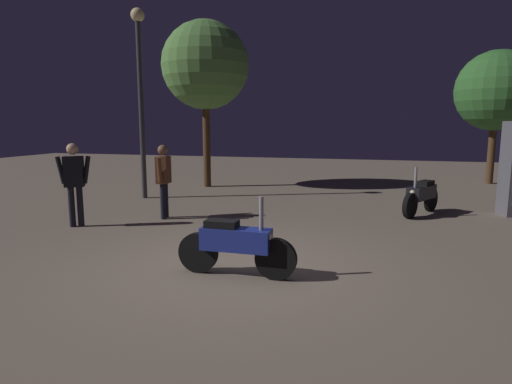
{
  "coord_description": "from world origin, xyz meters",
  "views": [
    {
      "loc": [
        1.93,
        -5.75,
        2.04
      ],
      "look_at": [
        0.16,
        0.61,
        1.0
      ],
      "focal_mm": 30.43,
      "sensor_mm": 36.0,
      "label": 1
    }
  ],
  "objects_px": {
    "motorcycle_blue_foreground": "(236,244)",
    "person_rider_beside": "(74,177)",
    "streetlamp_near": "(140,80)",
    "person_bystander_far": "(164,175)",
    "motorcycle_black_parked_left": "(421,196)"
  },
  "relations": [
    {
      "from": "person_rider_beside",
      "to": "motorcycle_blue_foreground",
      "type": "bearing_deg",
      "value": -141.55
    },
    {
      "from": "motorcycle_black_parked_left",
      "to": "streetlamp_near",
      "type": "height_order",
      "value": "streetlamp_near"
    },
    {
      "from": "motorcycle_blue_foreground",
      "to": "person_rider_beside",
      "type": "distance_m",
      "value": 4.42
    },
    {
      "from": "person_rider_beside",
      "to": "person_bystander_far",
      "type": "height_order",
      "value": "person_rider_beside"
    },
    {
      "from": "motorcycle_blue_foreground",
      "to": "motorcycle_black_parked_left",
      "type": "distance_m",
      "value": 5.68
    },
    {
      "from": "person_rider_beside",
      "to": "streetlamp_near",
      "type": "bearing_deg",
      "value": -19.05
    },
    {
      "from": "person_bystander_far",
      "to": "streetlamp_near",
      "type": "bearing_deg",
      "value": -60.51
    },
    {
      "from": "motorcycle_blue_foreground",
      "to": "motorcycle_black_parked_left",
      "type": "height_order",
      "value": "same"
    },
    {
      "from": "motorcycle_blue_foreground",
      "to": "streetlamp_near",
      "type": "distance_m",
      "value": 7.42
    },
    {
      "from": "motorcycle_black_parked_left",
      "to": "streetlamp_near",
      "type": "distance_m",
      "value": 7.72
    },
    {
      "from": "person_bystander_far",
      "to": "person_rider_beside",
      "type": "bearing_deg",
      "value": 32.36
    },
    {
      "from": "motorcycle_blue_foreground",
      "to": "person_rider_beside",
      "type": "relative_size",
      "value": 1.0
    },
    {
      "from": "motorcycle_blue_foreground",
      "to": "streetlamp_near",
      "type": "bearing_deg",
      "value": 129.57
    },
    {
      "from": "person_bystander_far",
      "to": "streetlamp_near",
      "type": "xyz_separation_m",
      "value": [
        -1.78,
        2.26,
        2.25
      ]
    },
    {
      "from": "person_rider_beside",
      "to": "person_bystander_far",
      "type": "xyz_separation_m",
      "value": [
        1.34,
        1.17,
        -0.05
      ]
    }
  ]
}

